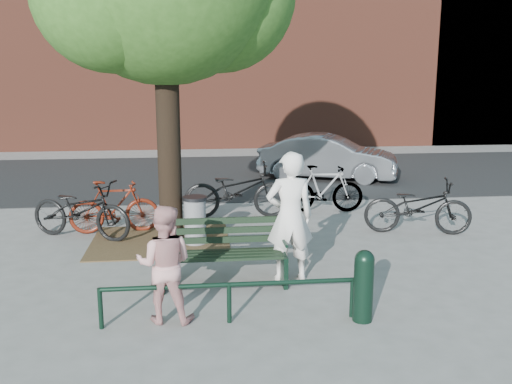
{
  "coord_description": "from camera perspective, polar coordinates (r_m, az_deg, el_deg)",
  "views": [
    {
      "loc": [
        -0.37,
        -7.55,
        2.97
      ],
      "look_at": [
        0.56,
        1.0,
        1.12
      ],
      "focal_mm": 40.0,
      "sensor_mm": 36.0,
      "label": 1
    }
  ],
  "objects": [
    {
      "name": "bollard",
      "position": [
        7.0,
        10.71,
        -8.96
      ],
      "size": [
        0.24,
        0.24,
        0.89
      ],
      "color": "black",
      "rests_on": "ground"
    },
    {
      "name": "ground",
      "position": [
        8.12,
        -3.21,
        -9.31
      ],
      "size": [
        90.0,
        90.0,
        0.0
      ],
      "primitive_type": "plane",
      "color": "gray",
      "rests_on": "ground"
    },
    {
      "name": "bicycle_e",
      "position": [
        10.86,
        15.88,
        -1.41
      ],
      "size": [
        2.04,
        1.1,
        1.02
      ],
      "primitive_type": "imported",
      "rotation": [
        0.0,
        0.0,
        1.34
      ],
      "color": "black",
      "rests_on": "ground"
    },
    {
      "name": "litter_bin",
      "position": [
        9.88,
        -6.11,
        -2.82
      ],
      "size": [
        0.41,
        0.41,
        0.84
      ],
      "color": "gray",
      "rests_on": "ground"
    },
    {
      "name": "person_right",
      "position": [
        6.89,
        -9.14,
        -7.12
      ],
      "size": [
        0.77,
        0.64,
        1.43
      ],
      "primitive_type": "imported",
      "rotation": [
        0.0,
        0.0,
        2.98
      ],
      "color": "#CD8F8D",
      "rests_on": "ground"
    },
    {
      "name": "bicycle_d",
      "position": [
        12.1,
        6.77,
        0.32
      ],
      "size": [
        1.71,
        0.6,
        1.01
      ],
      "primitive_type": "imported",
      "rotation": [
        0.0,
        0.0,
        1.5
      ],
      "color": "gray",
      "rests_on": "ground"
    },
    {
      "name": "park_bench",
      "position": [
        8.03,
        -3.29,
        -5.93
      ],
      "size": [
        1.74,
        0.54,
        0.97
      ],
      "color": "black",
      "rests_on": "ground"
    },
    {
      "name": "bicycle_a",
      "position": [
        10.61,
        -17.11,
        -1.72
      ],
      "size": [
        2.1,
        1.46,
        1.05
      ],
      "primitive_type": "imported",
      "rotation": [
        0.0,
        0.0,
        1.14
      ],
      "color": "black",
      "rests_on": "ground"
    },
    {
      "name": "bicycle_b",
      "position": [
        10.81,
        -13.99,
        -1.45
      ],
      "size": [
        1.67,
        0.57,
        0.99
      ],
      "primitive_type": "imported",
      "rotation": [
        0.0,
        0.0,
        1.64
      ],
      "color": "#53180B",
      "rests_on": "ground"
    },
    {
      "name": "parked_car",
      "position": [
        15.75,
        7.2,
        3.48
      ],
      "size": [
        3.94,
        2.59,
        1.23
      ],
      "primitive_type": "imported",
      "rotation": [
        0.0,
        0.0,
        1.19
      ],
      "color": "slate",
      "rests_on": "ground"
    },
    {
      "name": "guard_railing",
      "position": [
        6.86,
        -2.71,
        -9.84
      ],
      "size": [
        3.06,
        0.06,
        0.51
      ],
      "color": "black",
      "rests_on": "ground"
    },
    {
      "name": "dirt_pit",
      "position": [
        10.21,
        -9.52,
        -4.86
      ],
      "size": [
        2.4,
        2.0,
        0.02
      ],
      "primitive_type": "cube",
      "color": "brown",
      "rests_on": "ground"
    },
    {
      "name": "road",
      "position": [
        16.32,
        -4.83,
        1.68
      ],
      "size": [
        40.0,
        7.0,
        0.01
      ],
      "primitive_type": "cube",
      "color": "black",
      "rests_on": "ground"
    },
    {
      "name": "person_left",
      "position": [
        8.07,
        3.4,
        -2.48
      ],
      "size": [
        0.7,
        0.48,
        1.86
      ],
      "primitive_type": "imported",
      "rotation": [
        0.0,
        0.0,
        3.19
      ],
      "color": "silver",
      "rests_on": "ground"
    },
    {
      "name": "bicycle_c",
      "position": [
        11.56,
        -1.95,
        0.14
      ],
      "size": [
        2.17,
        0.84,
        1.12
      ],
      "primitive_type": "imported",
      "rotation": [
        0.0,
        0.0,
        1.53
      ],
      "color": "black",
      "rests_on": "ground"
    }
  ]
}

